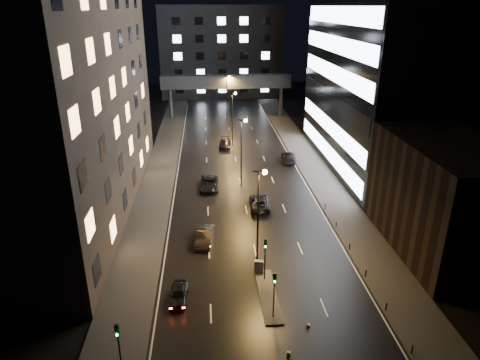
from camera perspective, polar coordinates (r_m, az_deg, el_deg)
The scene contains 26 objects.
ground at distance 74.42m, azimuth -0.61°, elevation 2.81°, with size 160.00×160.00×0.00m, color black.
sidewalk_left at distance 69.95m, azimuth -10.59°, elevation 1.18°, with size 5.00×110.00×0.15m, color #383533.
sidewalk_right at distance 71.68m, azimuth 9.70°, elevation 1.77°, with size 5.00×110.00×0.15m, color #383533.
building_left at distance 57.01m, azimuth -23.55°, elevation 15.71°, with size 15.00×48.00×40.00m, color #2D2319.
building_right_low at distance 49.94m, azimuth 25.72°, elevation -2.15°, with size 10.00×18.00×12.00m, color black.
building_right_glass at distance 72.51m, azimuth 20.91°, elevation 19.10°, with size 20.00×36.00×45.00m, color black.
building_far at distance 128.69m, azimuth -2.56°, elevation 16.75°, with size 34.00×14.00×25.00m, color #333335.
skybridge at distance 101.47m, azimuth -1.87°, elevation 12.91°, with size 30.00×3.00×10.00m.
median_island at distance 40.75m, azimuth 3.77°, elevation -15.09°, with size 1.60×8.00×0.15m, color #383533.
traffic_signal_near at distance 41.07m, azimuth 3.37°, elevation -9.63°, with size 0.28×0.34×4.40m.
traffic_signal_far at distance 36.57m, azimuth 4.58°, elevation -14.16°, with size 0.28×0.34×4.40m.
traffic_signal_corner at distance 33.10m, azimuth -15.91°, elevation -20.02°, with size 0.28×0.34×4.40m.
bollard_row at distance 46.39m, azimuth 15.36°, elevation -10.26°, with size 0.12×25.12×0.90m.
streetlight_near at distance 42.47m, azimuth 2.65°, elevation -3.24°, with size 1.45×0.50×10.15m.
streetlight_mid_a at distance 61.03m, azimuth 0.32°, elevation 4.83°, with size 1.45×0.50×10.15m.
streetlight_mid_b at distance 80.28m, azimuth -0.93°, elevation 9.09°, with size 1.45×0.50×10.15m.
streetlight_far at distance 99.83m, azimuth -1.70°, elevation 11.69°, with size 1.45×0.50×10.15m.
car_away_a at distance 40.30m, azimuth -8.21°, elevation -14.77°, with size 1.52×3.78×1.29m, color black.
car_away_b at distance 48.42m, azimuth -4.76°, elevation -7.50°, with size 1.68×4.81×1.59m, color black.
car_away_c at distance 62.26m, azimuth -4.13°, elevation -0.47°, with size 2.58×5.60×1.56m, color black.
car_away_d at distance 80.50m, azimuth -2.03°, elevation 4.87°, with size 2.09×5.13×1.49m, color black.
car_toward_a at distance 56.36m, azimuth 2.61°, elevation -2.98°, with size 2.52×5.47×1.52m, color black.
car_toward_b at distance 73.56m, azimuth 6.51°, elevation 3.08°, with size 2.21×5.44×1.58m, color black.
utility_cabinet at distance 43.27m, azimuth 2.55°, elevation -11.43°, with size 0.89×0.47×1.27m, color #505053.
cone_a at distance 35.26m, azimuth 6.50°, elevation -21.94°, with size 0.37×0.37×0.51m, color orange.
cone_b at distance 37.81m, azimuth 9.03°, elevation -18.52°, with size 0.41×0.41×0.48m, color orange.
Camera 1 is at (-4.90, -30.02, 24.75)m, focal length 32.00 mm.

